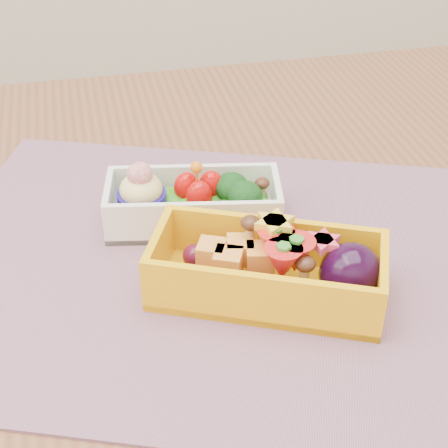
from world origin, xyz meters
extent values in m
cube|color=brown|center=(0.00, 0.00, 0.73)|extent=(1.20, 0.80, 0.04)
cube|color=gray|center=(-0.05, -0.03, 0.75)|extent=(0.60, 0.54, 0.00)
cube|color=white|center=(-0.06, 0.03, 0.77)|extent=(0.17, 0.10, 0.04)
ellipsoid|color=#59BD27|center=(-0.06, 0.03, 0.77)|extent=(0.16, 0.08, 0.02)
cylinder|color=#1F1391|center=(-0.10, 0.04, 0.77)|extent=(0.04, 0.04, 0.03)
sphere|color=red|center=(-0.10, 0.04, 0.81)|extent=(0.02, 0.02, 0.02)
ellipsoid|color=#B80907|center=(-0.06, 0.04, 0.79)|extent=(0.02, 0.02, 0.03)
ellipsoid|color=#B80907|center=(-0.05, 0.03, 0.79)|extent=(0.02, 0.02, 0.03)
ellipsoid|color=#B80907|center=(-0.04, 0.04, 0.79)|extent=(0.02, 0.02, 0.03)
sphere|color=orange|center=(-0.05, 0.03, 0.81)|extent=(0.01, 0.01, 0.01)
ellipsoid|color=black|center=(-0.02, 0.03, 0.79)|extent=(0.03, 0.03, 0.03)
ellipsoid|color=black|center=(-0.01, 0.02, 0.79)|extent=(0.03, 0.03, 0.03)
ellipsoid|color=#3F2111|center=(0.01, 0.03, 0.79)|extent=(0.01, 0.01, 0.01)
cube|color=#F7B10C|center=(-0.02, -0.08, 0.78)|extent=(0.20, 0.15, 0.05)
ellipsoid|color=#4F0E27|center=(-0.05, -0.07, 0.77)|extent=(0.11, 0.08, 0.02)
cube|color=orange|center=(-0.04, -0.07, 0.79)|extent=(0.06, 0.06, 0.02)
cone|color=red|center=(-0.01, -0.07, 0.79)|extent=(0.04, 0.04, 0.03)
cone|color=red|center=(0.00, -0.09, 0.79)|extent=(0.04, 0.04, 0.03)
cone|color=red|center=(-0.01, -0.09, 0.79)|extent=(0.04, 0.04, 0.03)
cylinder|color=yellow|center=(-0.01, -0.06, 0.81)|extent=(0.03, 0.03, 0.01)
cylinder|color=#E53F5B|center=(0.02, -0.09, 0.81)|extent=(0.03, 0.03, 0.01)
ellipsoid|color=#3F2111|center=(-0.03, -0.05, 0.79)|extent=(0.02, 0.02, 0.01)
ellipsoid|color=#3F2111|center=(0.00, -0.10, 0.79)|extent=(0.02, 0.02, 0.01)
ellipsoid|color=black|center=(0.04, -0.11, 0.78)|extent=(0.05, 0.05, 0.05)
camera|label=1|loc=(-0.15, -0.49, 1.13)|focal=55.65mm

